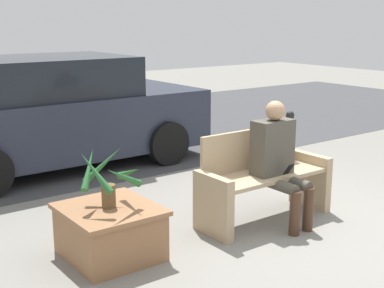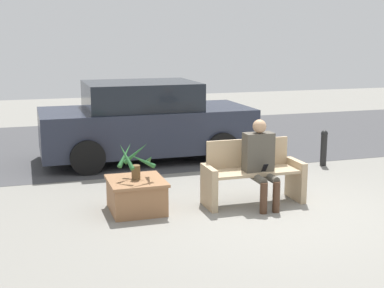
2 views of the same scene
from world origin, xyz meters
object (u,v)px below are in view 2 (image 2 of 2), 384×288
Objects in this scene: potted_plant at (136,161)px; parked_car at (145,122)px; planter_box at (136,194)px; bollard_post at (324,147)px; person_seated at (260,158)px; bench at (252,174)px.

parked_car is (0.82, 3.11, 0.03)m from potted_plant.
parked_car is (0.82, 3.11, 0.50)m from planter_box.
planter_box is 1.21× the size of bollard_post.
planter_box is at bearing -151.41° from potted_plant.
parked_car is (-0.91, 3.40, 0.05)m from person_seated.
planter_box is at bearing 170.60° from person_seated.
parked_car is at bearing 153.37° from bollard_post.
person_seated is 2.87m from bollard_post.
person_seated is 1.84× the size of bollard_post.
planter_box is 3.26m from parked_car.
potted_plant is 0.78× the size of bollard_post.
planter_box is (-1.74, 0.29, -0.45)m from person_seated.
person_seated is at bearing -9.40° from planter_box.
parked_car reaches higher than bollard_post.
bollard_post is at bearing 21.98° from planter_box.
bench is 0.32m from person_seated.
bollard_post is at bearing 21.97° from potted_plant.
potted_plant reaches higher than planter_box.
planter_box is at bearing -104.83° from parked_car.
potted_plant is at bearing -158.03° from bollard_post.
person_seated reaches higher than planter_box.
bollard_post is (3.07, -1.54, -0.39)m from parked_car.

